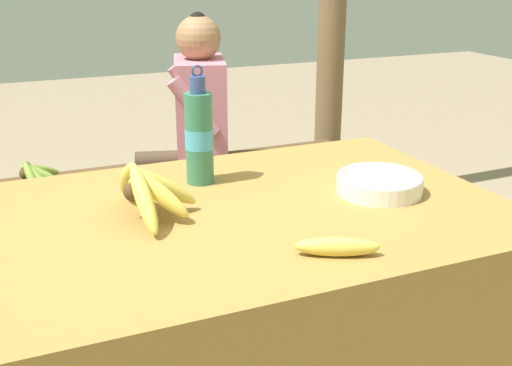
# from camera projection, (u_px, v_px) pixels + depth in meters

# --- Properties ---
(market_counter) EXTENTS (1.39, 0.85, 0.72)m
(market_counter) POSITION_uv_depth(u_px,v_px,m) (214.00, 347.00, 1.59)
(market_counter) COLOR olive
(market_counter) RESTS_ON ground_plane
(banana_bunch_ripe) EXTENTS (0.18, 0.30, 0.15)m
(banana_bunch_ripe) POSITION_uv_depth(u_px,v_px,m) (147.00, 188.00, 1.44)
(banana_bunch_ripe) COLOR #4C381E
(banana_bunch_ripe) RESTS_ON market_counter
(serving_bowl) EXTENTS (0.21, 0.21, 0.05)m
(serving_bowl) POSITION_uv_depth(u_px,v_px,m) (379.00, 183.00, 1.60)
(serving_bowl) COLOR white
(serving_bowl) RESTS_ON market_counter
(water_bottle) EXTENTS (0.07, 0.07, 0.31)m
(water_bottle) POSITION_uv_depth(u_px,v_px,m) (199.00, 136.00, 1.64)
(water_bottle) COLOR #337556
(water_bottle) RESTS_ON market_counter
(loose_banana_front) EXTENTS (0.17, 0.11, 0.04)m
(loose_banana_front) POSITION_uv_depth(u_px,v_px,m) (337.00, 247.00, 1.26)
(loose_banana_front) COLOR #E0C64C
(loose_banana_front) RESTS_ON market_counter
(wooden_bench) EXTENTS (1.83, 0.32, 0.42)m
(wooden_bench) POSITION_uv_depth(u_px,v_px,m) (155.00, 186.00, 2.70)
(wooden_bench) COLOR brown
(wooden_bench) RESTS_ON ground_plane
(seated_vendor) EXTENTS (0.46, 0.43, 1.07)m
(seated_vendor) POSITION_uv_depth(u_px,v_px,m) (189.00, 124.00, 2.66)
(seated_vendor) COLOR #473828
(seated_vendor) RESTS_ON ground_plane
(banana_bunch_green) EXTENTS (0.17, 0.26, 0.12)m
(banana_bunch_green) POSITION_uv_depth(u_px,v_px,m) (36.00, 172.00, 2.49)
(banana_bunch_green) COLOR #4C381E
(banana_bunch_green) RESTS_ON wooden_bench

